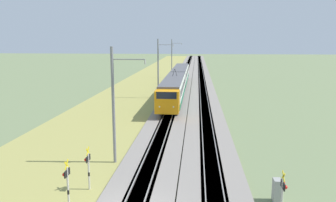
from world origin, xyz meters
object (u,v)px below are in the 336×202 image
(catenary_mast_near, at_px, (114,105))
(equipment_cabinet, at_px, (277,190))
(crossing_signal_aux, at_px, (88,165))
(catenary_mast_far, at_px, (172,58))
(crossing_signal_near, at_px, (67,181))
(catenary_mast_mid, at_px, (158,68))
(passenger_train, at_px, (177,81))
(crossing_signal_far, at_px, (283,193))

(catenary_mast_near, height_order, equipment_cabinet, catenary_mast_near)
(crossing_signal_aux, bearing_deg, catenary_mast_near, -96.52)
(catenary_mast_far, height_order, equipment_cabinet, catenary_mast_far)
(catenary_mast_near, xyz_separation_m, equipment_cabinet, (-4.97, -10.76, -3.86))
(crossing_signal_aux, distance_m, equipment_cabinet, 11.34)
(crossing_signal_near, height_order, catenary_mast_far, catenary_mast_far)
(crossing_signal_aux, xyz_separation_m, catenary_mast_mid, (32.67, -0.53, 3.13))
(passenger_train, xyz_separation_m, crossing_signal_aux, (-37.73, 3.22, -0.58))
(catenary_mast_mid, bearing_deg, crossing_signal_near, 178.69)
(catenary_mast_near, distance_m, catenary_mast_far, 56.06)
(crossing_signal_aux, relative_size, catenary_mast_mid, 0.30)
(passenger_train, distance_m, crossing_signal_aux, 37.87)
(crossing_signal_near, bearing_deg, crossing_signal_far, 178.73)
(crossing_signal_aux, relative_size, equipment_cabinet, 2.09)
(catenary_mast_near, height_order, catenary_mast_far, catenary_mast_far)
(passenger_train, height_order, catenary_mast_far, catenary_mast_far)
(catenary_mast_far, xyz_separation_m, equipment_cabinet, (-61.03, -10.76, -4.13))
(crossing_signal_aux, xyz_separation_m, catenary_mast_far, (60.70, -0.53, 3.09))
(catenary_mast_far, distance_m, equipment_cabinet, 62.11)
(passenger_train, xyz_separation_m, catenary_mast_mid, (-5.06, 2.70, 2.55))
(catenary_mast_mid, distance_m, catenary_mast_far, 28.03)
(crossing_signal_near, bearing_deg, passenger_train, -94.97)
(crossing_signal_far, xyz_separation_m, catenary_mast_far, (63.53, 10.40, 3.08))
(catenary_mast_mid, bearing_deg, catenary_mast_far, -0.00)
(crossing_signal_near, xyz_separation_m, catenary_mast_near, (7.21, -0.81, 2.73))
(crossing_signal_aux, bearing_deg, passenger_train, -94.88)
(crossing_signal_aux, relative_size, catenary_mast_far, 0.31)
(passenger_train, xyz_separation_m, crossing_signal_far, (-40.56, -7.71, -0.57))
(passenger_train, relative_size, equipment_cabinet, 29.76)
(crossing_signal_near, bearing_deg, catenary_mast_far, -90.73)
(crossing_signal_far, bearing_deg, catenary_mast_far, 99.30)
(crossing_signal_far, relative_size, catenary_mast_mid, 0.31)
(catenary_mast_mid, xyz_separation_m, equipment_cabinet, (-33.00, -10.77, -4.16))
(crossing_signal_far, distance_m, catenary_mast_mid, 37.12)
(catenary_mast_near, distance_m, catenary_mast_mid, 28.03)
(passenger_train, distance_m, equipment_cabinet, 38.94)
(catenary_mast_near, bearing_deg, passenger_train, -4.66)
(crossing_signal_near, distance_m, equipment_cabinet, 11.84)
(crossing_signal_far, height_order, crossing_signal_aux, crossing_signal_far)
(crossing_signal_aux, bearing_deg, catenary_mast_far, -90.50)
(crossing_signal_far, bearing_deg, catenary_mast_near, 144.34)
(equipment_cabinet, bearing_deg, crossing_signal_aux, 88.33)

